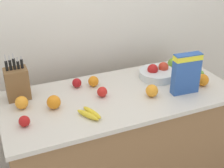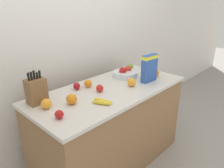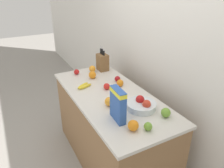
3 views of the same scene
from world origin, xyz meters
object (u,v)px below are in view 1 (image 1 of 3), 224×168
object	(u,v)px
banana_bunch	(90,114)
orange_front_center	(54,102)
cereal_box	(186,72)
orange_front_left	(93,81)
apple_leftmost	(24,121)
orange_mid_left	(203,80)
fruit_bowl	(157,73)
orange_near_bowl	(152,91)
knife_block	(17,83)
apple_near_bananas	(200,74)
apple_rear	(173,63)
apple_by_knife_block	(102,92)
orange_by_cereal	(22,103)
apple_middle	(77,83)

from	to	relation	value
banana_bunch	orange_front_center	distance (m)	0.25
cereal_box	orange_front_left	world-z (taller)	cereal_box
apple_leftmost	orange_mid_left	distance (m)	1.26
orange_front_left	cereal_box	bearing A→B (deg)	-31.81
fruit_bowl	orange_near_bowl	distance (m)	0.30
knife_block	orange_front_left	bearing A→B (deg)	-4.32
fruit_bowl	orange_front_left	bearing A→B (deg)	173.10
apple_near_bananas	apple_rear	distance (m)	0.26
apple_by_knife_block	orange_by_cereal	distance (m)	0.52
fruit_bowl	orange_front_left	world-z (taller)	fruit_bowl
apple_near_bananas	knife_block	bearing A→B (deg)	169.56
knife_block	fruit_bowl	distance (m)	1.02
apple_leftmost	cereal_box	bearing A→B (deg)	-1.47
apple_rear	orange_mid_left	bearing A→B (deg)	-86.08
cereal_box	orange_by_cereal	bearing A→B (deg)	171.78
knife_block	orange_front_center	xyz separation A→B (m)	(0.18, -0.22, -0.06)
apple_by_knife_block	orange_by_cereal	bearing A→B (deg)	173.41
apple_by_knife_block	apple_leftmost	world-z (taller)	apple_by_knife_block
knife_block	cereal_box	world-z (taller)	knife_block
banana_bunch	apple_near_bananas	size ratio (longest dim) A/B	2.74
cereal_box	apple_leftmost	distance (m)	1.09
fruit_bowl	orange_front_left	distance (m)	0.50
apple_leftmost	apple_rear	world-z (taller)	apple_rear
fruit_bowl	orange_front_left	size ratio (longest dim) A/B	3.57
orange_front_left	orange_near_bowl	distance (m)	0.43
apple_by_knife_block	orange_near_bowl	size ratio (longest dim) A/B	0.82
orange_front_left	apple_middle	bearing A→B (deg)	164.35
fruit_bowl	orange_mid_left	world-z (taller)	fruit_bowl
fruit_bowl	banana_bunch	size ratio (longest dim) A/B	1.47
apple_middle	apple_leftmost	xyz separation A→B (m)	(-0.42, -0.34, -0.00)
banana_bunch	apple_near_bananas	distance (m)	0.95
knife_block	cereal_box	xyz separation A→B (m)	(1.06, -0.38, 0.05)
orange_by_cereal	cereal_box	bearing A→B (deg)	-12.30
apple_near_bananas	orange_front_left	bearing A→B (deg)	165.60
cereal_box	apple_rear	distance (m)	0.43
apple_by_knife_block	orange_front_center	size ratio (longest dim) A/B	0.78
apple_by_knife_block	orange_front_left	size ratio (longest dim) A/B	0.91
banana_bunch	orange_near_bowl	world-z (taller)	orange_near_bowl
apple_leftmost	orange_near_bowl	size ratio (longest dim) A/B	0.77
knife_block	orange_mid_left	xyz separation A→B (m)	(1.24, -0.34, -0.07)
cereal_box	apple_by_knife_block	world-z (taller)	cereal_box
fruit_bowl	apple_near_bananas	bearing A→B (deg)	-26.14
banana_bunch	orange_by_cereal	xyz separation A→B (m)	(-0.36, 0.26, 0.02)
orange_mid_left	orange_near_bowl	world-z (taller)	orange_mid_left
banana_bunch	orange_front_center	world-z (taller)	orange_front_center
orange_near_bowl	orange_front_center	xyz separation A→B (m)	(-0.64, 0.11, 0.00)
apple_near_bananas	orange_front_center	world-z (taller)	orange_front_center
orange_front_left	orange_mid_left	xyz separation A→B (m)	(0.72, -0.30, 0.01)
apple_near_bananas	apple_by_knife_block	distance (m)	0.78
apple_by_knife_block	fruit_bowl	bearing A→B (deg)	12.16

